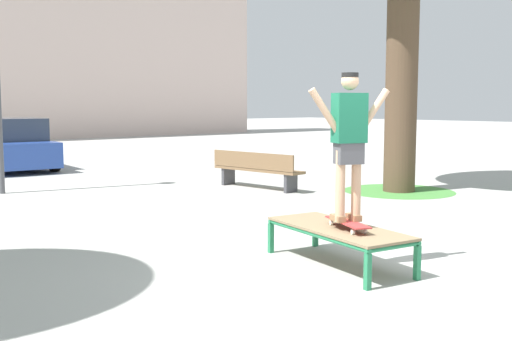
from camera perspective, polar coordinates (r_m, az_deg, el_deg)
ground_plane at (r=7.03m, az=7.87°, el=-9.41°), size 120.00×120.00×0.00m
skate_box at (r=7.22m, az=7.73°, el=-5.61°), size 1.05×2.00×0.46m
skateboard at (r=7.07m, az=8.60°, el=-4.87°), size 0.49×0.82×0.09m
skater at (r=6.95m, az=8.72°, el=3.21°), size 0.95×0.45×1.69m
grass_patch_near_right at (r=13.66m, az=13.25°, el=-1.89°), size 2.41×2.41×0.01m
car_blue at (r=19.10m, az=-22.03°, el=2.15°), size 2.14×4.31×1.50m
park_bench at (r=13.66m, az=0.03°, el=0.15°), size 0.73×2.44×0.83m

